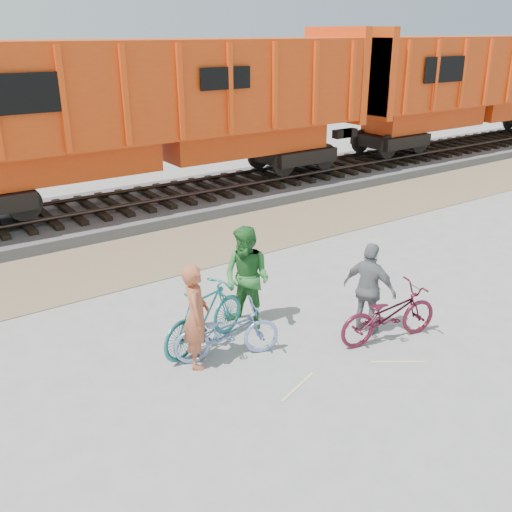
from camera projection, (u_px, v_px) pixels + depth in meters
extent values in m
plane|color=#9E9E99|center=(314.00, 346.00, 9.84)|extent=(120.00, 120.00, 0.00)
cube|color=#8B7756|center=(169.00, 251.00, 14.03)|extent=(120.00, 3.00, 0.02)
cube|color=slate|center=(114.00, 211.00, 16.65)|extent=(120.00, 4.00, 0.30)
cube|color=black|center=(114.00, 204.00, 16.57)|extent=(0.22, 2.60, 0.12)
cube|color=black|center=(290.00, 174.00, 20.02)|extent=(0.22, 2.60, 0.12)
cylinder|color=#382821|center=(123.00, 206.00, 15.98)|extent=(120.00, 0.12, 0.12)
cylinder|color=#382821|center=(104.00, 195.00, 17.08)|extent=(120.00, 0.12, 0.12)
cube|color=black|center=(160.00, 177.00, 17.17)|extent=(11.20, 2.20, 0.80)
cube|color=#CF400E|center=(159.00, 149.00, 16.86)|extent=(11.76, 1.65, 0.90)
cube|color=#CF400E|center=(155.00, 88.00, 16.21)|extent=(14.00, 3.00, 2.60)
cube|color=#E2430E|center=(335.00, 74.00, 19.81)|extent=(0.30, 3.06, 3.10)
cube|color=black|center=(13.00, 94.00, 12.70)|extent=(2.20, 0.04, 0.90)
cube|color=black|center=(469.00, 131.00, 25.14)|extent=(11.20, 2.20, 0.80)
cube|color=#CF400E|center=(472.00, 111.00, 24.83)|extent=(11.76, 1.65, 0.90)
cube|color=#CF400E|center=(478.00, 69.00, 24.18)|extent=(14.00, 3.00, 2.60)
cube|color=#E2430E|center=(362.00, 73.00, 20.50)|extent=(0.30, 3.06, 3.10)
cube|color=black|center=(445.00, 69.00, 20.67)|extent=(2.20, 0.04, 0.90)
imported|color=#7B9AD7|center=(227.00, 332.00, 9.33)|extent=(1.88, 1.13, 0.93)
imported|color=#207677|center=(205.00, 316.00, 9.62)|extent=(1.98, 1.07, 1.15)
imported|color=#541125|center=(389.00, 314.00, 9.85)|extent=(2.00, 1.03, 1.00)
imported|color=#AC5536|center=(196.00, 316.00, 8.99)|extent=(0.67, 0.76, 1.74)
imported|color=#2A702E|center=(247.00, 278.00, 10.16)|extent=(1.01, 1.13, 1.90)
imported|color=slate|center=(369.00, 289.00, 9.98)|extent=(0.71, 1.07, 1.70)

